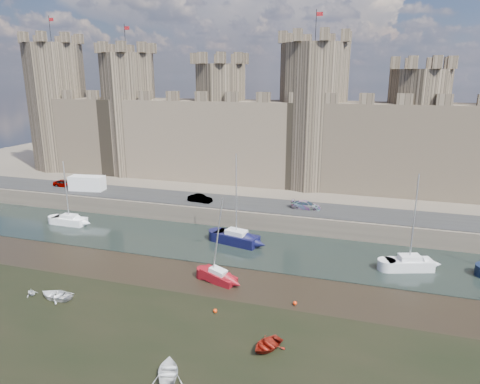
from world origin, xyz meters
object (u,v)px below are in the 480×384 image
at_px(van, 87,183).
at_px(sailboat_2, 409,263).
at_px(car_2, 306,205).
at_px(sailboat_4, 218,276).
at_px(sailboat_1, 236,238).
at_px(sailboat_0, 69,220).
at_px(car_0, 64,183).
at_px(car_1, 200,198).

distance_m(van, sailboat_2, 49.69).
distance_m(car_2, sailboat_4, 20.67).
height_order(van, sailboat_2, sailboat_2).
bearing_deg(sailboat_1, sailboat_0, -166.18).
height_order(car_2, sailboat_0, sailboat_0).
bearing_deg(car_2, sailboat_2, -129.50).
bearing_deg(car_0, sailboat_1, -106.90).
height_order(car_2, sailboat_4, sailboat_4).
bearing_deg(car_1, sailboat_2, -102.52).
bearing_deg(sailboat_1, car_2, 65.90).
height_order(van, sailboat_1, sailboat_1).
xyz_separation_m(car_1, sailboat_0, (-16.73, -8.17, -2.37)).
xyz_separation_m(car_0, sailboat_4, (34.86, -20.15, -2.45)).
bearing_deg(car_2, car_1, 95.22).
height_order(car_1, sailboat_0, sailboat_0).
bearing_deg(car_0, sailboat_4, -120.60).
bearing_deg(sailboat_4, sailboat_2, 42.01).
height_order(car_1, sailboat_2, sailboat_2).
distance_m(car_0, sailboat_4, 40.34).
bearing_deg(sailboat_1, car_0, 177.29).
bearing_deg(car_1, sailboat_0, 122.27).
xyz_separation_m(car_2, sailboat_0, (-32.16, -9.43, -2.36)).
xyz_separation_m(sailboat_1, sailboat_4, (1.36, -10.33, -0.19)).
xyz_separation_m(car_2, sailboat_1, (-7.23, -9.34, -2.21)).
height_order(sailboat_2, sailboat_4, sailboat_2).
height_order(car_1, van, van).
relative_size(sailboat_2, sailboat_4, 1.18).
height_order(sailboat_0, sailboat_1, sailboat_1).
distance_m(car_1, van, 20.07).
bearing_deg(van, sailboat_0, -77.77).
relative_size(van, sailboat_2, 0.52).
bearing_deg(car_1, car_0, 92.33).
bearing_deg(car_2, van, 91.24).
xyz_separation_m(car_2, sailboat_4, (-5.87, -19.68, -2.40)).
bearing_deg(car_1, sailboat_1, -128.31).
distance_m(sailboat_0, sailboat_2, 45.20).
bearing_deg(sailboat_4, sailboat_0, 175.85).
xyz_separation_m(car_1, sailboat_1, (8.20, -8.08, -2.22)).
xyz_separation_m(car_2, sailboat_2, (13.01, -10.93, -2.25)).
xyz_separation_m(sailboat_1, sailboat_2, (20.24, -1.59, -0.04)).
bearing_deg(sailboat_1, sailboat_4, -68.90).
xyz_separation_m(car_0, sailboat_2, (53.74, -11.41, -2.29)).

